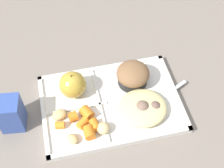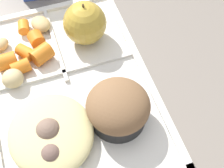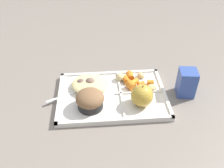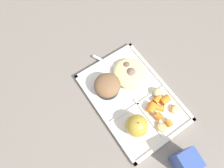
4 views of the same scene
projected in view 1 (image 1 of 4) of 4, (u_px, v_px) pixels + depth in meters
name	position (u px, v px, depth m)	size (l,w,h in m)	color
ground	(111.00, 105.00, 0.84)	(6.00, 6.00, 0.00)	slate
lunch_tray	(110.00, 104.00, 0.84)	(0.37, 0.25, 0.02)	silver
green_apple	(73.00, 85.00, 0.83)	(0.07, 0.07, 0.08)	#B79333
bran_muffin	(133.00, 75.00, 0.85)	(0.09, 0.09, 0.06)	black
carrot_slice_edge	(83.00, 123.00, 0.79)	(0.02, 0.02, 0.03)	orange
carrot_slice_large	(87.00, 113.00, 0.80)	(0.03, 0.03, 0.03)	orange
carrot_slice_tilted	(60.00, 125.00, 0.78)	(0.02, 0.02, 0.02)	orange
carrot_slice_near_corner	(89.00, 133.00, 0.77)	(0.03, 0.03, 0.03)	orange
carrot_slice_small	(73.00, 117.00, 0.79)	(0.02, 0.02, 0.02)	orange
carrot_slice_back	(95.00, 125.00, 0.78)	(0.02, 0.02, 0.03)	orange
potato_chunk_large	(73.00, 139.00, 0.76)	(0.03, 0.02, 0.02)	tan
potato_chunk_wedge	(103.00, 128.00, 0.77)	(0.03, 0.03, 0.03)	tan
potato_chunk_small	(59.00, 115.00, 0.80)	(0.04, 0.03, 0.02)	tan
egg_noodle_pile	(142.00, 108.00, 0.81)	(0.13, 0.12, 0.03)	#D6C684
meatball_center	(155.00, 107.00, 0.81)	(0.03, 0.03, 0.03)	brown
meatball_front	(142.00, 108.00, 0.80)	(0.04, 0.04, 0.04)	#755B4C
meatball_side	(143.00, 107.00, 0.81)	(0.03, 0.03, 0.03)	brown
plastic_fork	(162.00, 99.00, 0.84)	(0.15, 0.08, 0.00)	white
milk_carton	(11.00, 112.00, 0.77)	(0.06, 0.06, 0.10)	#334C99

